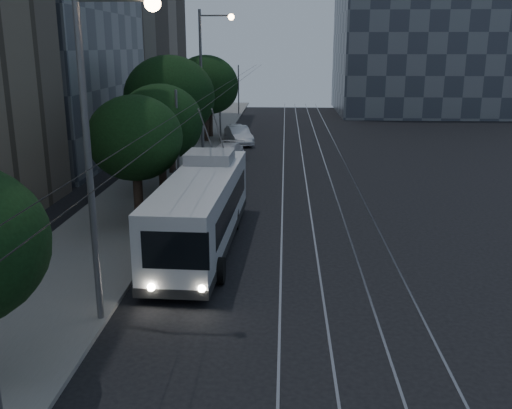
{
  "coord_description": "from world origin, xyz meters",
  "views": [
    {
      "loc": [
        0.36,
        -19.64,
        8.17
      ],
      "look_at": [
        -0.78,
        2.81,
        1.91
      ],
      "focal_mm": 40.0,
      "sensor_mm": 36.0,
      "label": 1
    }
  ],
  "objects_px": {
    "trolleybus": "(202,209)",
    "car_white_b": "(226,155)",
    "streetlamp_near": "(100,131)",
    "car_white_d": "(238,131)",
    "car_white_c": "(239,135)",
    "car_white_a": "(208,173)",
    "pickup_silver": "(198,185)",
    "streetlamp_far": "(207,71)"
  },
  "relations": [
    {
      "from": "car_white_a",
      "to": "car_white_b",
      "type": "height_order",
      "value": "car_white_a"
    },
    {
      "from": "pickup_silver",
      "to": "streetlamp_near",
      "type": "height_order",
      "value": "streetlamp_near"
    },
    {
      "from": "streetlamp_near",
      "to": "car_white_b",
      "type": "bearing_deg",
      "value": 87.62
    },
    {
      "from": "pickup_silver",
      "to": "streetlamp_near",
      "type": "distance_m",
      "value": 15.11
    },
    {
      "from": "pickup_silver",
      "to": "streetlamp_far",
      "type": "bearing_deg",
      "value": 84.87
    },
    {
      "from": "trolleybus",
      "to": "car_white_a",
      "type": "bearing_deg",
      "value": 98.59
    },
    {
      "from": "streetlamp_far",
      "to": "car_white_a",
      "type": "bearing_deg",
      "value": -82.84
    },
    {
      "from": "car_white_a",
      "to": "streetlamp_near",
      "type": "xyz_separation_m",
      "value": [
        -0.49,
        -18.0,
        5.16
      ]
    },
    {
      "from": "car_white_d",
      "to": "streetlamp_far",
      "type": "bearing_deg",
      "value": -116.48
    },
    {
      "from": "trolleybus",
      "to": "car_white_b",
      "type": "relative_size",
      "value": 2.43
    },
    {
      "from": "car_white_c",
      "to": "streetlamp_far",
      "type": "bearing_deg",
      "value": -123.3
    },
    {
      "from": "pickup_silver",
      "to": "car_white_a",
      "type": "xyz_separation_m",
      "value": [
        0.0,
        3.75,
        -0.14
      ]
    },
    {
      "from": "car_white_c",
      "to": "streetlamp_far",
      "type": "xyz_separation_m",
      "value": [
        -1.77,
        -6.39,
        5.63
      ]
    },
    {
      "from": "car_white_c",
      "to": "car_white_d",
      "type": "distance_m",
      "value": 3.04
    },
    {
      "from": "car_white_c",
      "to": "streetlamp_near",
      "type": "distance_m",
      "value": 33.38
    },
    {
      "from": "trolleybus",
      "to": "car_white_b",
      "type": "distance_m",
      "value": 17.28
    },
    {
      "from": "pickup_silver",
      "to": "streetlamp_far",
      "type": "xyz_separation_m",
      "value": [
        -1.08,
        12.33,
        5.53
      ]
    },
    {
      "from": "trolleybus",
      "to": "streetlamp_far",
      "type": "distance_m",
      "value": 20.29
    },
    {
      "from": "car_white_a",
      "to": "car_white_d",
      "type": "relative_size",
      "value": 1.05
    },
    {
      "from": "car_white_b",
      "to": "car_white_c",
      "type": "xyz_separation_m",
      "value": [
        0.17,
        8.74,
        0.05
      ]
    },
    {
      "from": "car_white_d",
      "to": "streetlamp_near",
      "type": "xyz_separation_m",
      "value": [
        -0.85,
        -35.98,
        5.19
      ]
    },
    {
      "from": "streetlamp_near",
      "to": "car_white_c",
      "type": "bearing_deg",
      "value": 87.95
    },
    {
      "from": "pickup_silver",
      "to": "car_white_a",
      "type": "distance_m",
      "value": 3.76
    },
    {
      "from": "car_white_a",
      "to": "car_white_b",
      "type": "relative_size",
      "value": 0.86
    },
    {
      "from": "streetlamp_near",
      "to": "car_white_d",
      "type": "bearing_deg",
      "value": 88.65
    },
    {
      "from": "streetlamp_far",
      "to": "car_white_b",
      "type": "bearing_deg",
      "value": -55.87
    },
    {
      "from": "car_white_d",
      "to": "trolleybus",
      "type": "bearing_deg",
      "value": -106.01
    },
    {
      "from": "car_white_a",
      "to": "streetlamp_near",
      "type": "height_order",
      "value": "streetlamp_near"
    },
    {
      "from": "trolleybus",
      "to": "streetlamp_near",
      "type": "distance_m",
      "value": 8.36
    },
    {
      "from": "car_white_d",
      "to": "streetlamp_far",
      "type": "distance_m",
      "value": 11.09
    },
    {
      "from": "car_white_c",
      "to": "streetlamp_near",
      "type": "bearing_deg",
      "value": -109.89
    },
    {
      "from": "car_white_a",
      "to": "streetlamp_far",
      "type": "height_order",
      "value": "streetlamp_far"
    },
    {
      "from": "streetlamp_far",
      "to": "trolleybus",
      "type": "bearing_deg",
      "value": -83.18
    },
    {
      "from": "car_white_d",
      "to": "car_white_b",
      "type": "bearing_deg",
      "value": -107.03
    },
    {
      "from": "car_white_a",
      "to": "pickup_silver",
      "type": "bearing_deg",
      "value": -113.76
    },
    {
      "from": "car_white_d",
      "to": "pickup_silver",
      "type": "bearing_deg",
      "value": -108.74
    },
    {
      "from": "car_white_d",
      "to": "streetlamp_near",
      "type": "distance_m",
      "value": 36.36
    },
    {
      "from": "car_white_d",
      "to": "car_white_a",
      "type": "bearing_deg",
      "value": -108.94
    },
    {
      "from": "car_white_a",
      "to": "car_white_c",
      "type": "xyz_separation_m",
      "value": [
        0.69,
        14.96,
        0.05
      ]
    },
    {
      "from": "car_white_b",
      "to": "streetlamp_far",
      "type": "xyz_separation_m",
      "value": [
        -1.59,
        2.35,
        5.68
      ]
    },
    {
      "from": "trolleybus",
      "to": "streetlamp_far",
      "type": "relative_size",
      "value": 1.12
    },
    {
      "from": "car_white_d",
      "to": "streetlamp_near",
      "type": "height_order",
      "value": "streetlamp_near"
    }
  ]
}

